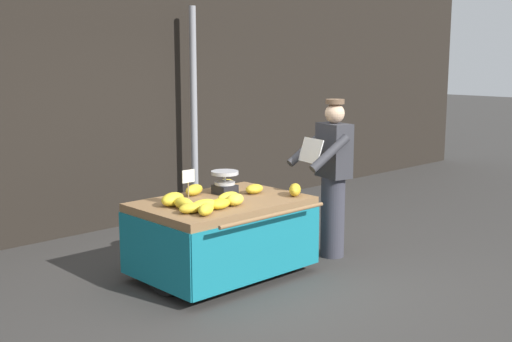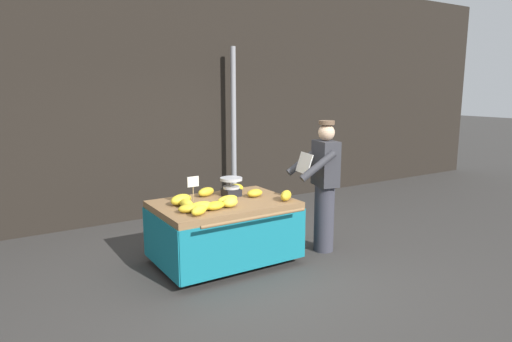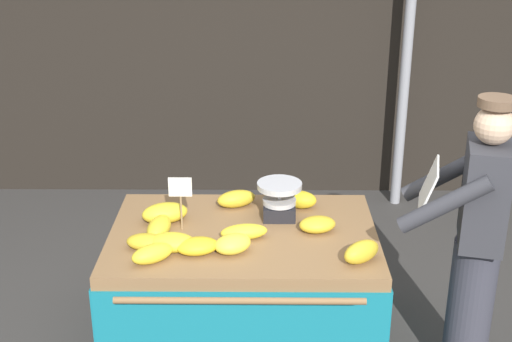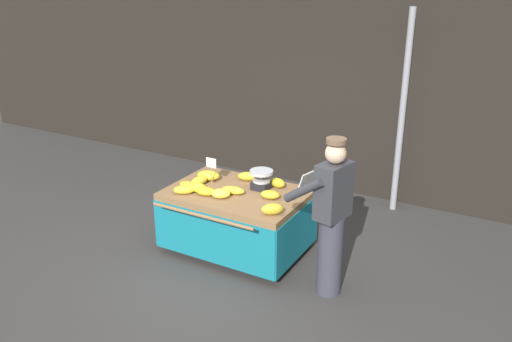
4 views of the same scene
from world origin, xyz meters
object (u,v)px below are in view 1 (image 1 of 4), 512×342
Objects in this scene: street_pole at (194,114)px; banana_bunch_3 at (205,205)px; banana_cart at (222,221)px; banana_bunch_2 at (220,204)px; banana_bunch_10 at (184,203)px; banana_bunch_5 at (235,199)px; banana_bunch_11 at (295,190)px; weighing_scale at (225,182)px; banana_bunch_8 at (173,199)px; banana_bunch_1 at (194,190)px; vendor_person at (332,178)px; banana_bunch_4 at (228,197)px; banana_bunch_7 at (226,184)px; banana_bunch_0 at (191,208)px; banana_bunch_6 at (254,189)px; price_sign at (188,180)px; banana_bunch_9 at (206,209)px.

street_pole is 10.26× the size of banana_bunch_3.
banana_bunch_2 is at bearing -133.12° from banana_cart.
banana_bunch_5 is at bearing -24.60° from banana_bunch_10.
banana_bunch_11 reaches higher than banana_bunch_3.
banana_bunch_8 is (-0.71, -0.08, -0.06)m from weighing_scale.
banana_bunch_3 is at bearing -126.46° from street_pole.
weighing_scale is 1.10× the size of banana_bunch_1.
banana_bunch_4 is at bearing 170.67° from vendor_person.
banana_bunch_4 is 0.99× the size of banana_bunch_10.
banana_bunch_7 reaches higher than banana_bunch_10.
banana_bunch_4 is 0.71m from banana_bunch_11.
banana_bunch_7 is at bearing -1.58° from banana_bunch_1.
banana_bunch_7 reaches higher than banana_bunch_3.
banana_bunch_3 is at bearing 177.75° from vendor_person.
banana_bunch_7 is at bearing 24.88° from banana_bunch_10.
banana_bunch_0 is at bearing 177.48° from vendor_person.
banana_bunch_4 is 1.25× the size of banana_bunch_6.
banana_bunch_10 is at bearing -174.10° from banana_cart.
banana_bunch_6 is (0.50, -0.35, -0.01)m from banana_bunch_1.
banana_bunch_10 is 1.82m from vendor_person.
banana_bunch_7 is at bearing 32.14° from banana_bunch_0.
banana_cart is at bearing -179.01° from banana_bunch_6.
banana_bunch_8 reaches higher than banana_bunch_10.
banana_bunch_10 is at bearing -145.58° from price_sign.
banana_bunch_4 is at bearing -129.10° from banana_bunch_7.
banana_bunch_3 is at bearing -96.00° from price_sign.
banana_bunch_6 is at bearing 12.53° from banana_bunch_4.
vendor_person reaches higher than banana_bunch_4.
banana_bunch_3 is 0.97× the size of banana_bunch_10.
weighing_scale is at bearing 154.82° from vendor_person.
banana_cart is 0.45m from banana_bunch_2.
banana_bunch_9 is (-0.44, -0.73, -0.00)m from banana_bunch_1.
banana_bunch_7 reaches higher than banana_bunch_0.
banana_bunch_8 is at bearing 156.12° from banana_bunch_4.
banana_bunch_7 reaches higher than banana_cart.
price_sign is 1.24× the size of banana_bunch_3.
price_sign is 0.20× the size of vendor_person.
price_sign is 1.13m from banana_bunch_11.
banana_bunch_2 is 0.26m from banana_bunch_9.
street_pole is 2.66m from banana_bunch_4.
vendor_person is at bearing -90.91° from street_pole.
street_pole is at bearing 50.62° from price_sign.
banana_bunch_6 is 0.80× the size of banana_bunch_10.
banana_bunch_0 is 0.87× the size of banana_bunch_4.
banana_bunch_2 is 1.00× the size of banana_bunch_11.
banana_bunch_6 is (0.85, 0.24, -0.01)m from banana_bunch_3.
banana_bunch_7 is 0.85× the size of banana_bunch_11.
banana_bunch_6 is at bearing 0.99° from banana_cart.
banana_bunch_1 is (0.32, 0.33, -0.19)m from price_sign.
weighing_scale is 0.68m from banana_bunch_2.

